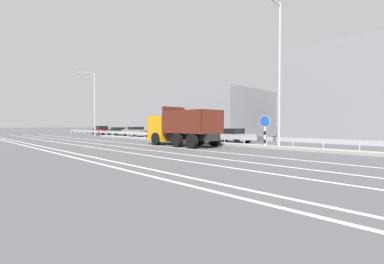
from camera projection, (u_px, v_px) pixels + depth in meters
ground_plane at (182, 145)px, 21.97m from camera, size 320.00×320.00×0.00m
lane_strip_0 at (166, 147)px, 19.60m from camera, size 70.38×0.16×0.01m
lane_strip_1 at (140, 149)px, 17.94m from camera, size 70.38×0.16×0.01m
lane_strip_2 at (116, 151)px, 16.69m from camera, size 70.38×0.16×0.01m
lane_strip_3 at (63, 155)px, 14.41m from camera, size 70.38×0.16×0.01m
lane_strip_4 at (77, 154)px, 14.94m from camera, size 70.38×0.16×0.01m
median_island at (201, 142)px, 23.59m from camera, size 38.71×1.10×0.18m
median_guardrail at (207, 137)px, 24.20m from camera, size 70.38×0.09×0.78m
dump_truck at (176, 130)px, 21.48m from camera, size 6.86×2.87×3.21m
median_road_sign at (265, 130)px, 18.94m from camera, size 0.86×0.16×2.39m
street_lamp_0 at (94, 101)px, 38.96m from camera, size 0.71×2.45×9.59m
street_lamp_1 at (278, 68)px, 17.85m from camera, size 0.70×2.64×10.18m
parked_car_0 at (101, 130)px, 45.00m from camera, size 4.81×2.19×1.50m
parked_car_1 at (118, 131)px, 41.62m from camera, size 4.04×2.18×1.28m
parked_car_2 at (135, 131)px, 37.20m from camera, size 4.70×2.04×1.40m
parked_car_3 at (161, 132)px, 33.31m from camera, size 4.51×2.19×1.46m
parked_car_4 at (191, 133)px, 29.15m from camera, size 4.66×2.33×1.50m
parked_car_5 at (231, 135)px, 25.01m from camera, size 4.75×2.07×1.35m
background_building_0 at (203, 115)px, 44.67m from camera, size 20.81×12.32×6.97m
background_building_1 at (383, 96)px, 26.28m from camera, size 15.52×13.84×9.36m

